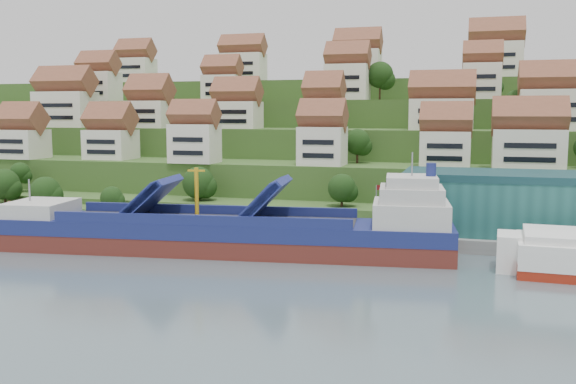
% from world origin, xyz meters
% --- Properties ---
extents(ground, '(300.00, 300.00, 0.00)m').
position_xyz_m(ground, '(0.00, 0.00, 0.00)').
color(ground, slate).
rests_on(ground, ground).
extents(quay, '(180.00, 14.00, 2.20)m').
position_xyz_m(quay, '(20.00, 15.00, 1.10)').
color(quay, gray).
rests_on(quay, ground).
extents(hillside, '(260.00, 128.00, 31.00)m').
position_xyz_m(hillside, '(0.00, 103.55, 10.66)').
color(hillside, '#2D4C1E').
rests_on(hillside, ground).
extents(hillside_village, '(158.23, 64.13, 29.30)m').
position_xyz_m(hillside_village, '(2.16, 60.85, 24.46)').
color(hillside_village, white).
rests_on(hillside_village, ground).
extents(hillside_trees, '(138.98, 60.83, 32.50)m').
position_xyz_m(hillside_trees, '(-13.47, 40.54, 15.08)').
color(hillside_trees, '#1D3E14').
rests_on(hillside_trees, ground).
extents(flagpole, '(1.28, 0.16, 8.00)m').
position_xyz_m(flagpole, '(18.11, 10.00, 6.88)').
color(flagpole, gray).
rests_on(flagpole, quay).
extents(cargo_ship, '(72.62, 19.69, 15.85)m').
position_xyz_m(cargo_ship, '(-2.88, -1.01, 3.08)').
color(cargo_ship, maroon).
rests_on(cargo_ship, ground).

